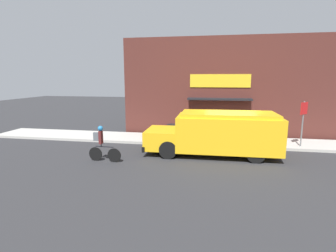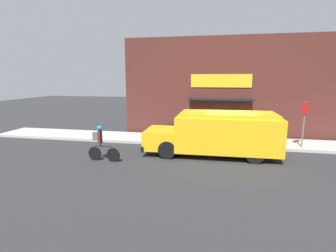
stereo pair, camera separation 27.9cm
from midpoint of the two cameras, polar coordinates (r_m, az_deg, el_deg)
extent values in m
plane|color=#2B2B2D|center=(13.84, 12.64, -4.76)|extent=(70.00, 70.00, 0.00)
cube|color=#ADAAA3|center=(14.97, 12.48, -3.33)|extent=(28.00, 2.36, 0.14)
cube|color=#4C231E|center=(16.07, 12.70, 8.12)|extent=(12.94, 0.18, 5.98)
cube|color=gold|center=(15.94, 10.73, 9.64)|extent=(3.52, 0.05, 0.77)
cube|color=black|center=(15.62, 10.61, 5.78)|extent=(3.70, 0.76, 0.10)
cube|color=yellow|center=(12.37, 12.22, -1.46)|extent=(4.64, 2.33, 1.57)
cube|color=yellow|center=(12.65, -1.77, -2.62)|extent=(1.54, 2.09, 0.86)
cube|color=yellow|center=(12.23, 12.37, 2.51)|extent=(4.27, 2.14, 0.16)
cube|color=black|center=(12.88, -4.87, -3.94)|extent=(0.16, 2.20, 0.24)
cube|color=red|center=(13.70, 6.65, 0.17)|extent=(0.03, 0.44, 0.44)
cylinder|color=black|center=(13.58, 0.70, -3.07)|extent=(0.80, 0.28, 0.80)
cylinder|color=black|center=(11.74, -0.68, -5.22)|extent=(0.80, 0.28, 0.80)
cylinder|color=black|center=(13.56, 16.73, -3.52)|extent=(0.80, 0.28, 0.80)
cylinder|color=black|center=(11.72, 17.93, -5.75)|extent=(0.80, 0.28, 0.80)
cylinder|color=black|center=(11.53, -12.31, -6.24)|extent=(0.61, 0.07, 0.60)
cylinder|color=black|center=(11.93, -16.14, -5.86)|extent=(0.61, 0.07, 0.60)
cylinder|color=black|center=(11.63, -14.34, -4.39)|extent=(0.83, 0.08, 0.04)
cylinder|color=black|center=(11.69, -15.02, -4.05)|extent=(0.04, 0.04, 0.12)
cube|color=#561E1E|center=(11.61, -15.10, -2.42)|extent=(0.13, 0.21, 0.56)
sphere|color=#2375B7|center=(11.53, -15.19, -0.50)|extent=(0.22, 0.22, 0.22)
cube|color=#565B60|center=(11.69, -15.93, -2.22)|extent=(0.27, 0.15, 0.36)
cylinder|color=slate|center=(14.69, 26.74, 0.38)|extent=(0.07, 0.07, 2.29)
cube|color=red|center=(14.54, 27.05, 3.44)|extent=(0.45, 0.45, 0.60)
cylinder|color=#38383D|center=(15.14, 0.43, -1.20)|extent=(0.64, 0.64, 0.75)
cylinder|color=black|center=(15.07, 0.43, 0.27)|extent=(0.65, 0.65, 0.04)
camera|label=1|loc=(0.14, -90.59, -0.11)|focal=28.00mm
camera|label=2|loc=(0.14, 89.41, 0.11)|focal=28.00mm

